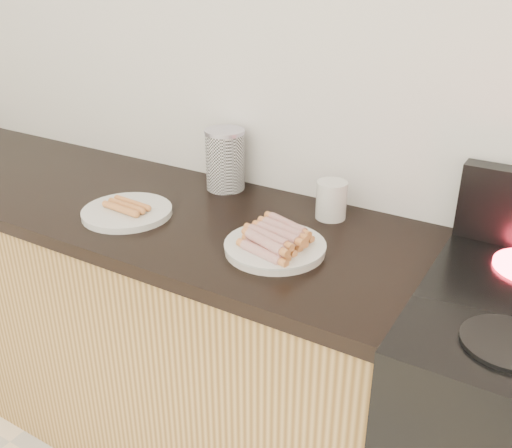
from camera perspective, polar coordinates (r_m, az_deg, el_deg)
The scene contains 10 objects.
wall_back at distance 1.67m, azimuth 7.75°, elevation 15.16°, with size 4.00×0.04×2.60m, color silver.
cabinet_base at distance 2.15m, azimuth -14.78°, elevation -8.25°, with size 2.20×0.59×0.86m, color #AD874B.
counter_slab at distance 1.94m, azimuth -16.24°, elevation 2.89°, with size 2.20×0.62×0.04m, color black.
burner_near_left at distance 1.22m, azimuth 23.89°, elevation -10.80°, with size 0.18×0.18×0.01m, color black.
main_plate at distance 1.46m, azimuth 1.91°, elevation -2.44°, with size 0.26×0.26×0.02m, color white.
side_plate at distance 1.70m, azimuth -12.76°, elevation 1.18°, with size 0.26×0.26×0.02m, color white.
hotdog_pile at distance 1.45m, azimuth 1.93°, elevation -1.31°, with size 0.13×0.21×0.05m.
plain_sausages at distance 1.70m, azimuth -12.83°, elevation 1.77°, with size 0.13×0.08×0.02m.
canister at distance 1.83m, azimuth -3.11°, elevation 6.46°, with size 0.13×0.13×0.20m.
mug at distance 1.64m, azimuth 7.54°, elevation 2.39°, with size 0.09×0.09×0.11m, color white.
Camera 1 is at (0.65, 0.49, 1.59)m, focal length 40.00 mm.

